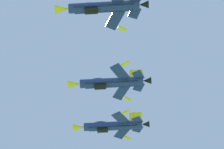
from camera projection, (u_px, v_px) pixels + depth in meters
name	position (u px, v px, depth m)	size (l,w,h in m)	color
fighter_jet_left_wing	(102.00, 7.00, 78.29)	(14.84, 10.77, 4.38)	navy
fighter_jet_right_wing	(110.00, 82.00, 87.87)	(14.84, 10.75, 4.39)	navy
fighter_jet_left_outer	(112.00, 126.00, 95.71)	(14.84, 10.69, 4.39)	navy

